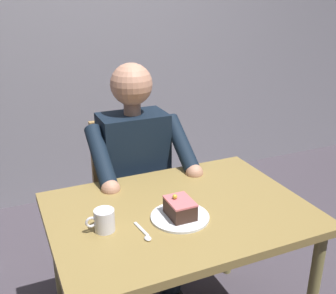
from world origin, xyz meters
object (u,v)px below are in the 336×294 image
at_px(coffee_cup, 104,220).
at_px(cake_slice, 180,208).
at_px(chair, 130,189).
at_px(dessert_spoon, 145,234).
at_px(seated_person, 139,175).
at_px(dining_table, 179,226).

bearing_deg(coffee_cup, cake_slice, 173.21).
xyz_separation_m(chair, cake_slice, (0.03, 0.75, 0.27)).
xyz_separation_m(cake_slice, coffee_cup, (0.31, -0.04, -0.00)).
distance_m(chair, dessert_spoon, 0.86).
distance_m(coffee_cup, dessert_spoon, 0.17).
relative_size(cake_slice, dessert_spoon, 0.93).
height_order(chair, seated_person, seated_person).
height_order(coffee_cup, dessert_spoon, coffee_cup).
height_order(cake_slice, dessert_spoon, cake_slice).
bearing_deg(dining_table, chair, -90.00).
bearing_deg(chair, coffee_cup, 64.69).
relative_size(chair, cake_slice, 6.86).
xyz_separation_m(seated_person, dessert_spoon, (0.21, 0.64, 0.07)).
bearing_deg(coffee_cup, seated_person, -121.90).
xyz_separation_m(dining_table, seated_person, (0.00, -0.51, 0.02)).
height_order(dining_table, cake_slice, cake_slice).
xyz_separation_m(seated_person, cake_slice, (0.03, 0.58, 0.11)).
height_order(seated_person, dessert_spoon, seated_person).
bearing_deg(chair, dessert_spoon, 75.71).
relative_size(chair, seated_person, 0.72).
distance_m(dining_table, seated_person, 0.51).
xyz_separation_m(coffee_cup, dessert_spoon, (-0.13, 0.09, -0.04)).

